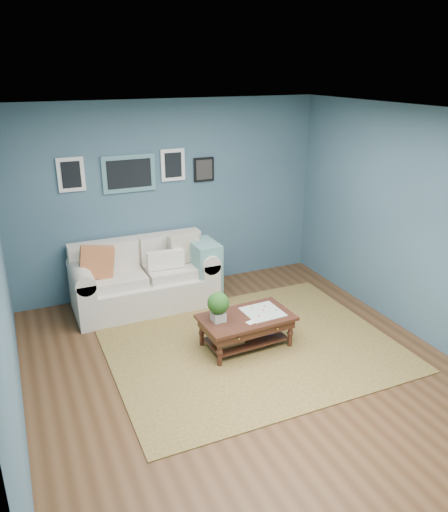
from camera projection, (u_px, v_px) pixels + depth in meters
room_shell at (245, 253)px, 4.96m from camera, size 5.00×5.02×2.70m
area_rug at (252, 346)px, 5.88m from camera, size 3.25×2.60×0.01m
loveseat at (150, 277)px, 6.81m from camera, size 1.95×0.88×1.00m
coffee_table at (242, 322)px, 5.76m from camera, size 1.09×0.67×0.74m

